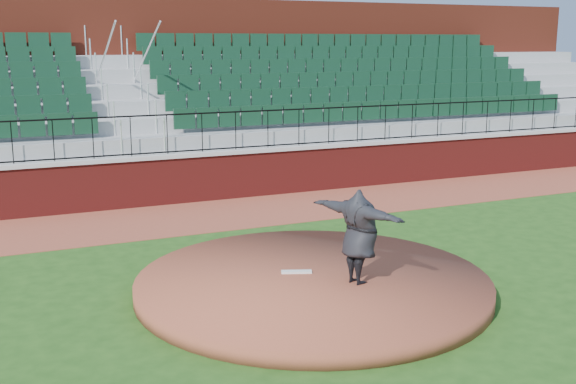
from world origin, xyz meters
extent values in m
plane|color=#1F4614|center=(0.00, 0.00, 0.00)|extent=(90.00, 90.00, 0.00)
cube|color=brown|center=(0.00, 5.40, 0.01)|extent=(34.00, 3.20, 0.01)
cube|color=maroon|center=(0.00, 7.00, 0.60)|extent=(34.00, 0.35, 1.20)
cube|color=#B7B7B7|center=(0.00, 7.00, 1.25)|extent=(34.00, 0.45, 0.10)
cube|color=maroon|center=(0.00, 12.52, 2.75)|extent=(34.00, 0.50, 5.50)
cylinder|color=brown|center=(-0.39, -0.40, 0.12)|extent=(5.92, 5.92, 0.25)
cube|color=silver|center=(-0.55, -0.10, 0.27)|extent=(0.53, 0.31, 0.03)
imported|color=black|center=(0.17, -0.96, 1.03)|extent=(1.09, 1.99, 1.56)
camera|label=1|loc=(-5.31, -10.49, 4.11)|focal=43.88mm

